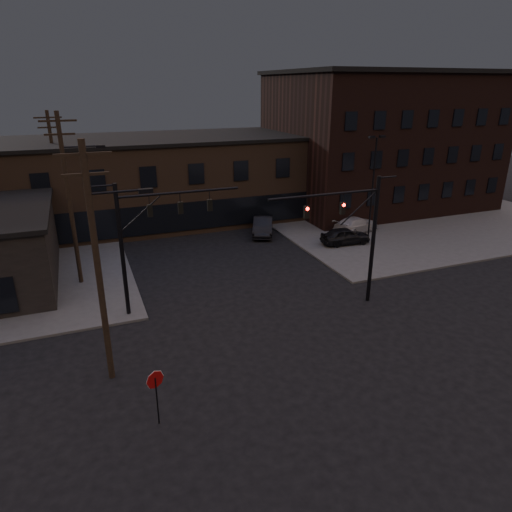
{
  "coord_description": "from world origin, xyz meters",
  "views": [
    {
      "loc": [
        -9.81,
        -17.42,
        12.95
      ],
      "look_at": [
        -0.61,
        5.98,
        3.5
      ],
      "focal_mm": 32.0,
      "sensor_mm": 36.0,
      "label": 1
    }
  ],
  "objects": [
    {
      "name": "traffic_signal_far",
      "position": [
        -6.72,
        8.0,
        5.01
      ],
      "size": [
        7.12,
        0.24,
        8.0
      ],
      "color": "black",
      "rests_on": "ground"
    },
    {
      "name": "building_row",
      "position": [
        0.0,
        28.0,
        4.0
      ],
      "size": [
        40.0,
        12.0,
        8.0
      ],
      "primitive_type": "cube",
      "color": "#4D3829",
      "rests_on": "ground"
    },
    {
      "name": "building_right",
      "position": [
        22.0,
        26.0,
        7.0
      ],
      "size": [
        22.0,
        16.0,
        14.0
      ],
      "primitive_type": "cube",
      "color": "black",
      "rests_on": "ground"
    },
    {
      "name": "lot_light_b",
      "position": [
        19.0,
        19.0,
        5.51
      ],
      "size": [
        1.5,
        0.28,
        9.14
      ],
      "color": "black",
      "rests_on": "ground"
    },
    {
      "name": "sidewalk_ne",
      "position": [
        22.0,
        22.0,
        0.07
      ],
      "size": [
        30.0,
        30.0,
        0.15
      ],
      "primitive_type": "cube",
      "color": "#474744",
      "rests_on": "ground"
    },
    {
      "name": "lot_light_a",
      "position": [
        13.0,
        14.0,
        5.51
      ],
      "size": [
        1.5,
        0.28,
        9.14
      ],
      "color": "black",
      "rests_on": "ground"
    },
    {
      "name": "traffic_signal_near",
      "position": [
        5.36,
        4.5,
        4.93
      ],
      "size": [
        7.12,
        0.24,
        8.0
      ],
      "color": "black",
      "rests_on": "ground"
    },
    {
      "name": "parked_car_lot_a",
      "position": [
        10.87,
        14.28,
        0.87
      ],
      "size": [
        4.35,
        2.01,
        1.44
      ],
      "primitive_type": "imported",
      "rotation": [
        0.0,
        0.0,
        1.5
      ],
      "color": "black",
      "rests_on": "sidewalk_ne"
    },
    {
      "name": "utility_pole_near",
      "position": [
        -9.43,
        2.0,
        5.87
      ],
      "size": [
        3.7,
        0.28,
        11.0
      ],
      "color": "black",
      "rests_on": "ground"
    },
    {
      "name": "utility_pole_far",
      "position": [
        -11.5,
        26.0,
        5.78
      ],
      "size": [
        2.2,
        0.28,
        11.0
      ],
      "color": "black",
      "rests_on": "ground"
    },
    {
      "name": "parked_car_lot_b",
      "position": [
        13.64,
        16.85,
        0.86
      ],
      "size": [
        5.23,
        3.32,
        1.41
      ],
      "primitive_type": "imported",
      "rotation": [
        0.0,
        0.0,
        1.87
      ],
      "color": "#B4B4B7",
      "rests_on": "sidewalk_ne"
    },
    {
      "name": "utility_pole_mid",
      "position": [
        -10.44,
        14.0,
        6.13
      ],
      "size": [
        3.7,
        0.28,
        11.5
      ],
      "color": "black",
      "rests_on": "ground"
    },
    {
      "name": "car_crossing",
      "position": [
        5.5,
        19.77,
        0.82
      ],
      "size": [
        3.6,
        5.24,
        1.64
      ],
      "primitive_type": "imported",
      "rotation": [
        0.0,
        0.0,
        -0.42
      ],
      "color": "black",
      "rests_on": "ground"
    },
    {
      "name": "stop_sign",
      "position": [
        -8.0,
        -1.99,
        1.84
      ],
      "size": [
        0.72,
        0.33,
        2.48
      ],
      "color": "black",
      "rests_on": "ground"
    },
    {
      "name": "ground",
      "position": [
        0.0,
        0.0,
        0.0
      ],
      "size": [
        140.0,
        140.0,
        0.0
      ],
      "primitive_type": "plane",
      "color": "black",
      "rests_on": "ground"
    }
  ]
}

